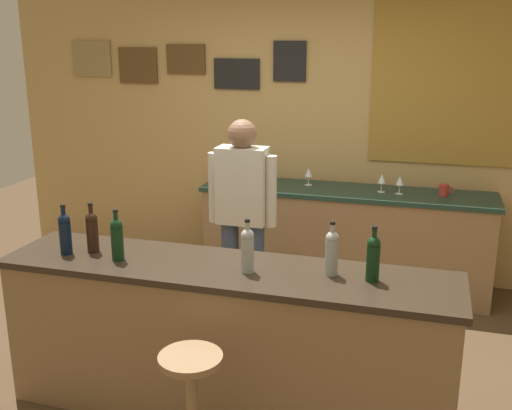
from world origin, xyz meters
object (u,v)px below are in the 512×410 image
Objects in this scene: wine_bottle_f at (373,257)px; wine_glass_a at (309,173)px; bartender at (243,213)px; wine_bottle_e at (332,251)px; coffee_mug at (444,190)px; wine_bottle_c at (117,238)px; wine_glass_b at (382,179)px; wine_bottle_d at (247,249)px; wine_bottle_b at (92,230)px; wine_glass_c at (400,181)px; wine_bottle_a at (65,232)px; bar_stool at (192,395)px.

wine_glass_a is at bearing 110.30° from wine_bottle_f.
bartender is 5.29× the size of wine_bottle_e.
wine_bottle_e is 2.12m from coffee_mug.
wine_bottle_c is 2.51m from wine_glass_b.
bartender reaches higher than wine_bottle_d.
wine_bottle_b reaches higher than wine_glass_c.
wine_bottle_f is at bearing 3.92° from wine_bottle_c.
wine_bottle_a is 1.97× the size of wine_glass_b.
wine_bottle_f is (0.22, -0.02, 0.00)m from wine_bottle_e.
wine_bottle_f is (1.04, -0.98, 0.12)m from bartender.
wine_bottle_a is 1.00× the size of wine_bottle_c.
wine_glass_b is 1.00× the size of wine_glass_c.
wine_bottle_f is at bearing -69.70° from wine_glass_a.
wine_bottle_b is 0.23m from wine_bottle_c.
wine_glass_a is at bearing 92.56° from wine_bottle_d.
wine_bottle_c is at bearing -21.26° from wine_bottle_b.
wine_glass_a is (-0.77, 2.09, -0.05)m from wine_bottle_f.
wine_glass_b is at bearing 168.96° from wine_glass_c.
wine_bottle_e is at bearing 4.13° from wine_bottle_a.
wine_bottle_e reaches higher than bar_stool.
wine_glass_a is (0.90, 2.11, -0.05)m from wine_bottle_b.
bartender is 5.29× the size of wine_bottle_b.
wine_bottle_d is 1.97× the size of wine_glass_a.
wine_bottle_b is 2.91m from coffee_mug.
wine_bottle_c is 2.83m from coffee_mug.
wine_bottle_d is 1.00× the size of wine_bottle_e.
wine_bottle_b is at bearing -113.08° from wine_glass_a.
wine_bottle_a is 1.59m from wine_bottle_e.
wine_bottle_a is 2.45× the size of coffee_mug.
wine_glass_c is at bearing -11.04° from wine_glass_b.
wine_bottle_d is 0.68m from wine_bottle_f.
wine_bottle_e is (0.45, 0.09, 0.00)m from wine_bottle_d.
wine_glass_a and wine_glass_b have the same top height.
wine_glass_b is 0.52m from coffee_mug.
wine_bottle_b is (-0.87, 0.60, 0.60)m from bar_stool.
bartender reaches higher than wine_glass_c.
wine_bottle_b reaches higher than coffee_mug.
wine_bottle_e is (1.58, 0.11, 0.00)m from wine_bottle_a.
wine_bottle_a is at bearing 152.55° from bar_stool.
bartender reaches higher than wine_glass_a.
wine_bottle_d is 1.97× the size of wine_glass_b.
wine_glass_a reaches higher than coffee_mug.
wine_bottle_f is 1.99m from wine_glass_c.
wine_bottle_b is at bearing -122.30° from bartender.
wine_bottle_c is 1.00× the size of wine_bottle_e.
bartender reaches higher than wine_bottle_c.
wine_bottle_a is (-1.01, 0.52, 0.60)m from bar_stool.
wine_bottle_f is 2.23m from wine_glass_a.
wine_bottle_f is 1.97× the size of wine_glass_c.
bartender is 1.14m from wine_glass_a.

